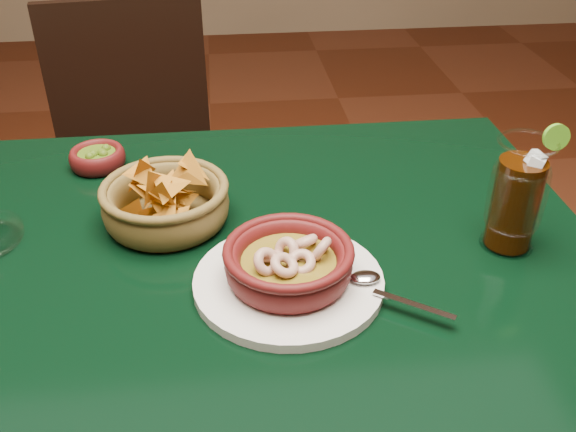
{
  "coord_description": "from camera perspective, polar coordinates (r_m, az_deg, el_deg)",
  "views": [
    {
      "loc": [
        0.06,
        -0.77,
        1.29
      ],
      "look_at": [
        0.14,
        -0.02,
        0.81
      ],
      "focal_mm": 40.0,
      "sensor_mm": 36.0,
      "label": 1
    }
  ],
  "objects": [
    {
      "name": "cola_drink",
      "position": [
        0.95,
        19.66,
        1.64
      ],
      "size": [
        0.17,
        0.17,
        0.19
      ],
      "color": "white",
      "rests_on": "dining_table"
    },
    {
      "name": "dining_chair",
      "position": [
        1.69,
        -13.01,
        3.78
      ],
      "size": [
        0.47,
        0.47,
        0.91
      ],
      "color": "black",
      "rests_on": "ground"
    },
    {
      "name": "dining_table",
      "position": [
        1.0,
        -8.2,
        -7.54
      ],
      "size": [
        1.2,
        0.8,
        0.75
      ],
      "color": "black",
      "rests_on": "ground"
    },
    {
      "name": "shrimp_plate",
      "position": [
        0.84,
        0.09,
        -4.58
      ],
      "size": [
        0.32,
        0.25,
        0.08
      ],
      "color": "silver",
      "rests_on": "dining_table"
    },
    {
      "name": "guacamole_ramekin",
      "position": [
        1.18,
        -16.57,
        4.97
      ],
      "size": [
        0.12,
        0.12,
        0.04
      ],
      "color": "#460E0E",
      "rests_on": "dining_table"
    },
    {
      "name": "chip_basket",
      "position": [
        0.99,
        -10.84,
        1.22
      ],
      "size": [
        0.23,
        0.23,
        0.14
      ],
      "color": "brown",
      "rests_on": "dining_table"
    }
  ]
}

